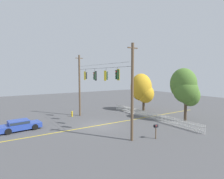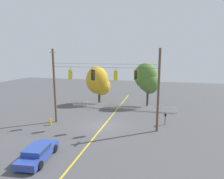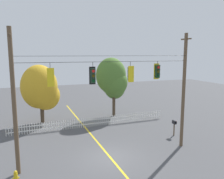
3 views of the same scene
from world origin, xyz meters
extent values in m
plane|color=#4C4C4F|center=(0.00, 0.00, 0.00)|extent=(80.00, 80.00, 0.00)
cube|color=gold|center=(0.00, 0.00, 0.00)|extent=(0.16, 36.00, 0.01)
cylinder|color=brown|center=(-6.11, 0.00, 4.46)|extent=(0.26, 0.26, 8.93)
cylinder|color=brown|center=(6.11, 0.00, 4.46)|extent=(0.26, 0.26, 8.93)
cube|color=brown|center=(-6.11, 0.00, 8.48)|extent=(0.10, 1.10, 0.10)
cube|color=brown|center=(6.11, 0.00, 8.48)|extent=(0.10, 1.10, 0.10)
cylinder|color=black|center=(0.00, 0.00, 6.85)|extent=(12.01, 0.02, 0.02)
cylinder|color=black|center=(0.00, -0.25, 7.24)|extent=(12.01, 0.02, 0.02)
cylinder|color=black|center=(-3.94, 0.00, 6.63)|extent=(0.03, 0.03, 0.44)
cube|color=yellow|center=(-3.94, -0.13, 5.95)|extent=(0.43, 0.02, 1.15)
cube|color=black|center=(-3.94, 0.00, 5.95)|extent=(0.30, 0.24, 0.93)
cylinder|color=red|center=(-3.94, 0.14, 6.26)|extent=(0.20, 0.03, 0.20)
cube|color=black|center=(-3.94, 0.18, 6.37)|extent=(0.22, 0.12, 0.06)
cylinder|color=#463B09|center=(-3.94, 0.14, 5.95)|extent=(0.20, 0.03, 0.20)
cube|color=black|center=(-3.94, 0.18, 6.06)|extent=(0.22, 0.12, 0.06)
cylinder|color=#073513|center=(-3.94, 0.14, 5.64)|extent=(0.20, 0.03, 0.20)
cube|color=black|center=(-3.94, 0.18, 5.75)|extent=(0.22, 0.12, 0.06)
cylinder|color=black|center=(-1.23, 0.00, 6.63)|extent=(0.03, 0.03, 0.43)
cube|color=black|center=(-1.23, 0.13, 5.94)|extent=(0.43, 0.02, 1.18)
cube|color=#1E3323|center=(-1.23, 0.00, 5.94)|extent=(0.30, 0.24, 0.95)
cylinder|color=red|center=(-1.23, -0.14, 6.26)|extent=(0.20, 0.03, 0.20)
cube|color=#1E3323|center=(-1.23, -0.18, 6.38)|extent=(0.22, 0.12, 0.06)
cylinder|color=#463B09|center=(-1.23, -0.14, 5.94)|extent=(0.20, 0.03, 0.20)
cube|color=#1E3323|center=(-1.23, -0.18, 6.06)|extent=(0.22, 0.12, 0.06)
cylinder|color=#073513|center=(-1.23, -0.14, 5.63)|extent=(0.20, 0.03, 0.20)
cube|color=#1E3323|center=(-1.23, -0.18, 5.74)|extent=(0.22, 0.12, 0.06)
cylinder|color=black|center=(1.49, 0.00, 6.64)|extent=(0.03, 0.03, 0.41)
cube|color=yellow|center=(1.49, -0.13, 5.98)|extent=(0.43, 0.02, 1.13)
cube|color=#1E3323|center=(1.49, 0.00, 5.98)|extent=(0.30, 0.24, 0.91)
cylinder|color=red|center=(1.49, 0.14, 6.28)|extent=(0.20, 0.03, 0.20)
cube|color=#1E3323|center=(1.49, 0.18, 6.40)|extent=(0.22, 0.12, 0.06)
cylinder|color=#463B09|center=(1.49, 0.14, 5.98)|extent=(0.20, 0.03, 0.20)
cube|color=#1E3323|center=(1.49, 0.18, 6.09)|extent=(0.22, 0.12, 0.06)
cylinder|color=#073513|center=(1.49, 0.14, 5.68)|extent=(0.20, 0.03, 0.20)
cube|color=#1E3323|center=(1.49, 0.18, 5.79)|extent=(0.22, 0.12, 0.06)
cylinder|color=black|center=(3.68, 0.00, 6.70)|extent=(0.03, 0.03, 0.29)
cube|color=yellow|center=(3.68, 0.13, 6.09)|extent=(0.43, 0.02, 1.16)
cube|color=black|center=(3.68, 0.00, 6.09)|extent=(0.30, 0.24, 0.93)
cylinder|color=red|center=(3.68, -0.14, 6.40)|extent=(0.20, 0.03, 0.20)
cube|color=black|center=(3.68, -0.18, 6.52)|extent=(0.22, 0.12, 0.06)
cylinder|color=#463B09|center=(3.68, -0.14, 6.09)|extent=(0.20, 0.03, 0.20)
cube|color=black|center=(3.68, -0.18, 6.21)|extent=(0.22, 0.12, 0.06)
cylinder|color=#073513|center=(3.68, -0.14, 5.78)|extent=(0.20, 0.03, 0.20)
cube|color=black|center=(3.68, -0.18, 5.90)|extent=(0.22, 0.12, 0.06)
cube|color=white|center=(-7.29, 7.37, 0.48)|extent=(0.06, 0.04, 0.97)
cube|color=white|center=(-7.07, 7.37, 0.48)|extent=(0.06, 0.04, 0.97)
cube|color=white|center=(-6.85, 7.37, 0.48)|extent=(0.06, 0.04, 0.97)
cube|color=white|center=(-6.62, 7.37, 0.48)|extent=(0.06, 0.04, 0.97)
cube|color=white|center=(-6.40, 7.37, 0.48)|extent=(0.06, 0.04, 0.97)
cube|color=white|center=(-6.17, 7.37, 0.48)|extent=(0.06, 0.04, 0.97)
cube|color=white|center=(-5.95, 7.37, 0.48)|extent=(0.06, 0.04, 0.97)
cube|color=white|center=(-5.73, 7.37, 0.48)|extent=(0.06, 0.04, 0.97)
cube|color=white|center=(-5.50, 7.37, 0.48)|extent=(0.06, 0.04, 0.97)
cube|color=white|center=(-5.28, 7.37, 0.48)|extent=(0.06, 0.04, 0.97)
cube|color=white|center=(-5.06, 7.37, 0.48)|extent=(0.06, 0.04, 0.97)
cube|color=white|center=(-4.83, 7.37, 0.48)|extent=(0.06, 0.04, 0.97)
cube|color=white|center=(-4.61, 7.37, 0.48)|extent=(0.06, 0.04, 0.97)
cube|color=white|center=(-4.39, 7.37, 0.48)|extent=(0.06, 0.04, 0.97)
cube|color=white|center=(-4.16, 7.37, 0.48)|extent=(0.06, 0.04, 0.97)
cube|color=white|center=(-3.94, 7.37, 0.48)|extent=(0.06, 0.04, 0.97)
cube|color=white|center=(-3.72, 7.37, 0.48)|extent=(0.06, 0.04, 0.97)
cube|color=white|center=(-3.49, 7.37, 0.48)|extent=(0.06, 0.04, 0.97)
cube|color=white|center=(-3.27, 7.37, 0.48)|extent=(0.06, 0.04, 0.97)
cube|color=white|center=(-3.05, 7.37, 0.48)|extent=(0.06, 0.04, 0.97)
cube|color=white|center=(-2.82, 7.37, 0.48)|extent=(0.06, 0.04, 0.97)
cube|color=white|center=(-2.60, 7.37, 0.48)|extent=(0.06, 0.04, 0.97)
cube|color=white|center=(-2.38, 7.37, 0.48)|extent=(0.06, 0.04, 0.97)
cube|color=white|center=(-2.15, 7.37, 0.48)|extent=(0.06, 0.04, 0.97)
cube|color=white|center=(-1.93, 7.37, 0.48)|extent=(0.06, 0.04, 0.97)
cube|color=white|center=(-1.70, 7.37, 0.48)|extent=(0.06, 0.04, 0.97)
cube|color=white|center=(-1.48, 7.37, 0.48)|extent=(0.06, 0.04, 0.97)
cube|color=white|center=(-1.26, 7.37, 0.48)|extent=(0.06, 0.04, 0.97)
cube|color=white|center=(-1.03, 7.37, 0.48)|extent=(0.06, 0.04, 0.97)
cube|color=white|center=(-0.81, 7.37, 0.48)|extent=(0.06, 0.04, 0.97)
cube|color=white|center=(-0.59, 7.37, 0.48)|extent=(0.06, 0.04, 0.97)
cube|color=white|center=(-0.36, 7.37, 0.48)|extent=(0.06, 0.04, 0.97)
cube|color=white|center=(-0.14, 7.37, 0.48)|extent=(0.06, 0.04, 0.97)
cube|color=white|center=(0.08, 7.37, 0.48)|extent=(0.06, 0.04, 0.97)
cube|color=white|center=(0.31, 7.37, 0.48)|extent=(0.06, 0.04, 0.97)
cube|color=white|center=(0.53, 7.37, 0.48)|extent=(0.06, 0.04, 0.97)
cube|color=white|center=(0.75, 7.37, 0.48)|extent=(0.06, 0.04, 0.97)
cube|color=white|center=(0.98, 7.37, 0.48)|extent=(0.06, 0.04, 0.97)
cube|color=white|center=(1.20, 7.37, 0.48)|extent=(0.06, 0.04, 0.97)
cube|color=white|center=(1.42, 7.37, 0.48)|extent=(0.06, 0.04, 0.97)
cube|color=white|center=(1.65, 7.37, 0.48)|extent=(0.06, 0.04, 0.97)
cube|color=white|center=(1.87, 7.37, 0.48)|extent=(0.06, 0.04, 0.97)
cube|color=white|center=(2.09, 7.37, 0.48)|extent=(0.06, 0.04, 0.97)
cube|color=white|center=(2.32, 7.37, 0.48)|extent=(0.06, 0.04, 0.97)
cube|color=white|center=(2.54, 7.37, 0.48)|extent=(0.06, 0.04, 0.97)
cube|color=white|center=(2.76, 7.37, 0.48)|extent=(0.06, 0.04, 0.97)
cube|color=white|center=(2.99, 7.37, 0.48)|extent=(0.06, 0.04, 0.97)
cube|color=white|center=(3.21, 7.37, 0.48)|extent=(0.06, 0.04, 0.97)
cube|color=white|center=(3.44, 7.37, 0.48)|extent=(0.06, 0.04, 0.97)
cube|color=white|center=(3.66, 7.37, 0.48)|extent=(0.06, 0.04, 0.97)
cube|color=white|center=(3.88, 7.37, 0.48)|extent=(0.06, 0.04, 0.97)
cube|color=white|center=(4.11, 7.37, 0.48)|extent=(0.06, 0.04, 0.97)
cube|color=white|center=(4.33, 7.37, 0.48)|extent=(0.06, 0.04, 0.97)
cube|color=white|center=(4.55, 7.37, 0.48)|extent=(0.06, 0.04, 0.97)
cube|color=white|center=(4.78, 7.37, 0.48)|extent=(0.06, 0.04, 0.97)
cube|color=white|center=(5.00, 7.37, 0.48)|extent=(0.06, 0.04, 0.97)
cube|color=white|center=(5.22, 7.37, 0.48)|extent=(0.06, 0.04, 0.97)
cube|color=white|center=(5.45, 7.37, 0.48)|extent=(0.06, 0.04, 0.97)
cube|color=white|center=(5.67, 7.37, 0.48)|extent=(0.06, 0.04, 0.97)
cube|color=white|center=(5.89, 7.37, 0.48)|extent=(0.06, 0.04, 0.97)
cube|color=white|center=(6.12, 7.37, 0.48)|extent=(0.06, 0.04, 0.97)
cube|color=white|center=(6.34, 7.37, 0.48)|extent=(0.06, 0.04, 0.97)
cube|color=white|center=(6.56, 7.37, 0.48)|extent=(0.06, 0.04, 0.97)
cube|color=white|center=(6.79, 7.37, 0.48)|extent=(0.06, 0.04, 0.97)
cube|color=white|center=(7.01, 7.37, 0.48)|extent=(0.06, 0.04, 0.97)
cube|color=white|center=(7.23, 7.37, 0.48)|extent=(0.06, 0.04, 0.97)
cube|color=white|center=(7.46, 7.37, 0.48)|extent=(0.06, 0.04, 0.97)
cube|color=white|center=(7.68, 7.37, 0.48)|extent=(0.06, 0.04, 0.97)
cube|color=white|center=(7.91, 7.37, 0.48)|extent=(0.06, 0.04, 0.97)
cube|color=white|center=(8.13, 7.37, 0.48)|extent=(0.06, 0.04, 0.97)
cube|color=white|center=(8.35, 7.37, 0.48)|extent=(0.06, 0.04, 0.97)
cube|color=white|center=(8.58, 7.37, 0.48)|extent=(0.06, 0.04, 0.97)
cube|color=white|center=(8.80, 7.37, 0.48)|extent=(0.06, 0.04, 0.97)
cube|color=white|center=(0.75, 7.40, 0.29)|extent=(16.09, 0.03, 0.08)
cube|color=white|center=(0.75, 7.40, 0.70)|extent=(16.09, 0.03, 0.08)
cylinder|color=#473828|center=(-3.88, 10.62, 1.04)|extent=(0.40, 0.40, 2.09)
ellipsoid|color=gold|center=(-3.42, 10.59, 2.94)|extent=(2.96, 2.66, 3.10)
ellipsoid|color=gold|center=(-4.08, 10.19, 3.99)|extent=(3.74, 3.39, 4.57)
cylinder|color=#473828|center=(4.33, 10.42, 1.37)|extent=(0.35, 0.35, 2.74)
ellipsoid|color=#4C752D|center=(4.62, 10.86, 3.41)|extent=(2.62, 2.14, 2.87)
ellipsoid|color=#4C752D|center=(4.32, 10.30, 4.07)|extent=(3.16, 3.09, 3.31)
ellipsoid|color=#4C752D|center=(3.94, 10.32, 4.88)|extent=(3.56, 2.98, 4.14)
cube|color=#28429E|center=(-2.96, -8.33, 0.45)|extent=(2.16, 4.39, 0.55)
cube|color=#28429E|center=(-2.94, -8.48, 0.94)|extent=(1.72, 2.18, 0.42)
cube|color=#232D38|center=(-2.94, -8.48, 0.94)|extent=(1.74, 2.10, 0.27)
cylinder|color=black|center=(-3.95, -7.12, 0.32)|extent=(0.25, 0.66, 0.64)
cylinder|color=black|center=(-2.26, -6.94, 0.32)|extent=(0.25, 0.66, 0.64)
cylinder|color=black|center=(-3.67, -9.73, 0.32)|extent=(0.25, 0.66, 0.64)
cylinder|color=black|center=(-1.97, -9.54, 0.32)|extent=(0.25, 0.66, 0.64)
cube|color=white|center=(-3.66, -6.30, 0.55)|extent=(0.20, 0.06, 0.10)
cube|color=white|center=(-2.73, -6.20, 0.55)|extent=(0.20, 0.06, 0.10)
cylinder|color=gold|center=(-6.22, -1.19, 0.32)|extent=(0.22, 0.22, 0.64)
sphere|color=gold|center=(-6.22, -1.19, 0.71)|extent=(0.20, 0.20, 0.20)
cylinder|color=gold|center=(-6.37, -1.19, 0.35)|extent=(0.08, 0.08, 0.08)
cylinder|color=gold|center=(-6.07, -1.19, 0.35)|extent=(0.08, 0.08, 0.08)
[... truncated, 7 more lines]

